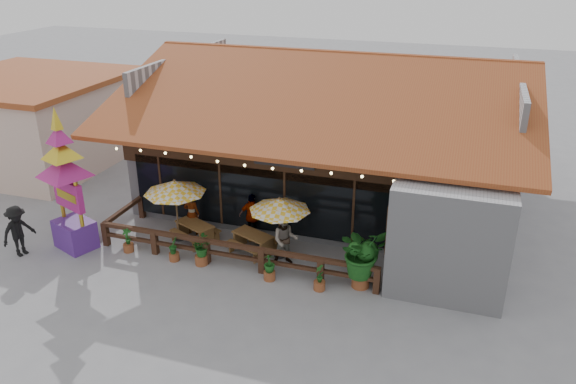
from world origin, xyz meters
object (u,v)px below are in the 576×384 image
(umbrella_left, at_px, (175,187))
(thai_sign_tower, at_px, (65,171))
(picnic_table_right, at_px, (253,240))
(pedestrian, at_px, (18,231))
(tropical_plant, at_px, (362,253))
(picnic_table_left, at_px, (195,229))
(umbrella_right, at_px, (280,205))

(umbrella_left, bearing_deg, thai_sign_tower, -152.56)
(picnic_table_right, xyz_separation_m, pedestrian, (-7.62, -2.73, 0.45))
(umbrella_left, relative_size, tropical_plant, 1.24)
(picnic_table_right, relative_size, thai_sign_tower, 0.33)
(pedestrian, bearing_deg, picnic_table_left, -47.57)
(umbrella_left, height_order, picnic_table_right, umbrella_left)
(umbrella_left, distance_m, umbrella_right, 3.95)
(umbrella_right, bearing_deg, tropical_plant, -18.20)
(umbrella_left, relative_size, picnic_table_right, 1.43)
(picnic_table_right, bearing_deg, umbrella_right, -0.63)
(umbrella_left, relative_size, picnic_table_left, 1.41)
(picnic_table_right, bearing_deg, pedestrian, -160.25)
(umbrella_right, xyz_separation_m, picnic_table_right, (-0.99, 0.01, -1.49))
(thai_sign_tower, bearing_deg, picnic_table_right, 15.10)
(umbrella_right, bearing_deg, picnic_table_left, 178.34)
(picnic_table_left, distance_m, thai_sign_tower, 4.89)
(umbrella_left, height_order, tropical_plant, umbrella_left)
(umbrella_left, distance_m, pedestrian, 5.53)
(thai_sign_tower, height_order, pedestrian, thai_sign_tower)
(umbrella_right, relative_size, tropical_plant, 1.10)
(umbrella_left, bearing_deg, tropical_plant, -8.28)
(picnic_table_left, height_order, tropical_plant, tropical_plant)
(thai_sign_tower, relative_size, pedestrian, 2.99)
(umbrella_right, height_order, tropical_plant, umbrella_right)
(umbrella_left, bearing_deg, pedestrian, -149.60)
(picnic_table_left, bearing_deg, umbrella_left, -172.87)
(umbrella_left, distance_m, tropical_plant, 7.12)
(picnic_table_left, xyz_separation_m, thai_sign_tower, (-3.85, -1.75, 2.46))
(thai_sign_tower, relative_size, tropical_plant, 2.63)
(umbrella_left, relative_size, pedestrian, 1.41)
(umbrella_left, xyz_separation_m, picnic_table_right, (2.95, -0.00, -1.61))
(picnic_table_right, xyz_separation_m, thai_sign_tower, (-6.16, -1.66, 2.46))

